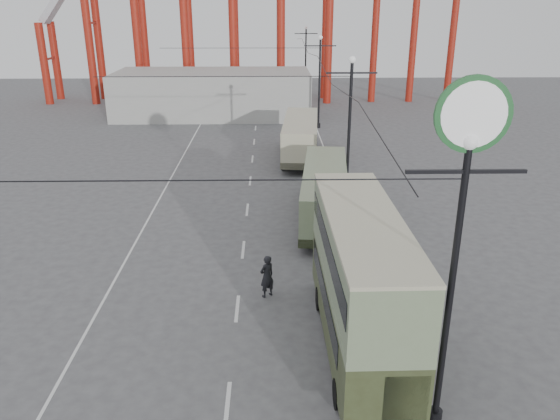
{
  "coord_description": "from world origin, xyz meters",
  "views": [
    {
      "loc": [
        0.45,
        -16.59,
        12.47
      ],
      "look_at": [
        0.94,
        8.09,
        3.0
      ],
      "focal_mm": 35.0,
      "sensor_mm": 36.0,
      "label": 1
    }
  ],
  "objects_px": {
    "double_decker_bus": "(361,277)",
    "pedestrian": "(267,276)",
    "single_decker_green": "(325,192)",
    "single_decker_cream": "(301,137)",
    "lamp_post_near": "(464,187)"
  },
  "relations": [
    {
      "from": "single_decker_green",
      "to": "single_decker_cream",
      "type": "height_order",
      "value": "single_decker_cream"
    },
    {
      "from": "pedestrian",
      "to": "single_decker_green",
      "type": "bearing_deg",
      "value": -147.42
    },
    {
      "from": "lamp_post_near",
      "to": "double_decker_bus",
      "type": "height_order",
      "value": "lamp_post_near"
    },
    {
      "from": "pedestrian",
      "to": "lamp_post_near",
      "type": "bearing_deg",
      "value": 86.43
    },
    {
      "from": "double_decker_bus",
      "to": "pedestrian",
      "type": "xyz_separation_m",
      "value": [
        -3.46,
        4.0,
        -2.06
      ]
    },
    {
      "from": "double_decker_bus",
      "to": "pedestrian",
      "type": "distance_m",
      "value": 5.67
    },
    {
      "from": "double_decker_bus",
      "to": "single_decker_cream",
      "type": "bearing_deg",
      "value": 90.78
    },
    {
      "from": "double_decker_bus",
      "to": "pedestrian",
      "type": "height_order",
      "value": "double_decker_bus"
    },
    {
      "from": "double_decker_bus",
      "to": "single_decker_green",
      "type": "distance_m",
      "value": 13.31
    },
    {
      "from": "lamp_post_near",
      "to": "single_decker_green",
      "type": "xyz_separation_m",
      "value": [
        -1.85,
        17.3,
        -6.09
      ]
    },
    {
      "from": "lamp_post_near",
      "to": "pedestrian",
      "type": "xyz_separation_m",
      "value": [
        -5.3,
        8.05,
        -6.86
      ]
    },
    {
      "from": "lamp_post_near",
      "to": "double_decker_bus",
      "type": "xyz_separation_m",
      "value": [
        -1.85,
        4.06,
        -4.8
      ]
    },
    {
      "from": "lamp_post_near",
      "to": "pedestrian",
      "type": "bearing_deg",
      "value": 123.38
    },
    {
      "from": "single_decker_cream",
      "to": "pedestrian",
      "type": "height_order",
      "value": "single_decker_cream"
    },
    {
      "from": "lamp_post_near",
      "to": "single_decker_cream",
      "type": "height_order",
      "value": "lamp_post_near"
    }
  ]
}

